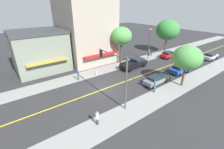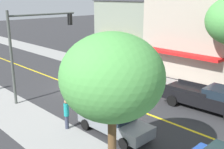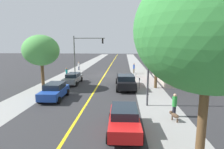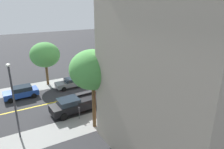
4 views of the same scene
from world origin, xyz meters
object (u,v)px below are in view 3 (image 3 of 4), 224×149
object	(u,v)px
street_tree_left_near	(41,50)
traffic_light_mast	(83,48)
red_sedan_left_curb	(124,119)
pedestrian_blue_shirt	(134,68)
pedestrian_green_shirt	(174,105)
fire_hydrant	(135,74)
street_lamp	(149,57)
grey_sedan_right_curb	(73,78)
small_dog	(174,115)
parking_meter	(139,82)
street_tree_right_corner	(210,30)
street_tree_left_far	(157,39)
pedestrian_teal_shirt	(67,73)
blue_sedan_right_curb	(54,91)
black_pickup_truck	(125,81)
pedestrian_white_shirt	(79,66)

from	to	relation	value
street_tree_left_near	traffic_light_mast	distance (m)	11.58
red_sedan_left_curb	pedestrian_blue_shirt	distance (m)	22.93
pedestrian_green_shirt	fire_hydrant	bearing A→B (deg)	10.07
street_lamp	pedestrian_blue_shirt	size ratio (longest dim) A/B	3.82
street_tree_left_near	grey_sedan_right_curb	distance (m)	5.62
traffic_light_mast	small_dog	xyz separation A→B (m)	(-10.85, 19.98, -4.17)
fire_hydrant	parking_meter	size ratio (longest dim) A/B	0.62
red_sedan_left_curb	pedestrian_blue_shirt	bearing A→B (deg)	174.19
street_tree_left_near	street_lamp	bearing A→B (deg)	155.16
street_lamp	street_tree_right_corner	bearing A→B (deg)	98.35
fire_hydrant	parking_meter	distance (m)	8.37
street_tree_left_far	pedestrian_teal_shirt	bearing A→B (deg)	-18.07
street_tree_left_near	street_tree_right_corner	xyz separation A→B (m)	(-13.13, 13.70, 1.30)
parking_meter	traffic_light_mast	size ratio (longest dim) A/B	0.20
street_tree_left_near	street_lamp	size ratio (longest dim) A/B	0.92
street_tree_right_corner	pedestrian_blue_shirt	bearing A→B (deg)	-86.88
pedestrian_green_shirt	pedestrian_teal_shirt	xyz separation A→B (m)	(12.36, -13.16, 0.06)
blue_sedan_right_curb	black_pickup_truck	world-z (taller)	black_pickup_truck
red_sedan_left_curb	grey_sedan_right_curb	bearing A→B (deg)	-153.58
pedestrian_green_shirt	grey_sedan_right_curb	bearing A→B (deg)	48.61
fire_hydrant	street_tree_left_far	bearing A→B (deg)	104.87
traffic_light_mast	street_lamp	world-z (taller)	street_lamp
parking_meter	traffic_light_mast	distance (m)	14.69
black_pickup_truck	street_tree_left_far	bearing A→B (deg)	93.81
pedestrian_blue_shirt	black_pickup_truck	bearing A→B (deg)	28.45
street_lamp	black_pickup_truck	size ratio (longest dim) A/B	1.12
pedestrian_blue_shirt	small_dog	distance (m)	21.16
blue_sedan_right_curb	pedestrian_blue_shirt	world-z (taller)	pedestrian_blue_shirt
pedestrian_blue_shirt	pedestrian_teal_shirt	xyz separation A→B (m)	(10.44, 7.12, 0.00)
street_tree_right_corner	grey_sedan_right_curb	xyz separation A→B (m)	(10.25, -16.59, -5.16)
blue_sedan_right_curb	pedestrian_blue_shirt	distance (m)	18.66
pedestrian_white_shirt	pedestrian_teal_shirt	bearing A→B (deg)	-23.99
street_tree_left_near	traffic_light_mast	bearing A→B (deg)	-102.86
traffic_light_mast	pedestrian_green_shirt	bearing A→B (deg)	-60.07
grey_sedan_right_curb	black_pickup_truck	world-z (taller)	black_pickup_truck
street_tree_right_corner	street_lamp	bearing A→B (deg)	-81.65
street_tree_right_corner	black_pickup_truck	size ratio (longest dim) A/B	1.35
grey_sedan_right_curb	street_tree_right_corner	bearing A→B (deg)	30.71
parking_meter	small_dog	xyz separation A→B (m)	(-1.70, 9.09, -0.48)
parking_meter	red_sedan_left_curb	distance (m)	11.02
blue_sedan_right_curb	pedestrian_green_shirt	bearing A→B (deg)	69.32
street_tree_left_far	blue_sedan_right_curb	world-z (taller)	street_tree_left_far
red_sedan_left_curb	small_dog	size ratio (longest dim) A/B	5.11
street_tree_left_far	grey_sedan_right_curb	world-z (taller)	street_tree_left_far
traffic_light_mast	pedestrian_green_shirt	xyz separation A→B (m)	(-11.05, 19.19, -3.65)
street_tree_right_corner	grey_sedan_right_curb	world-z (taller)	street_tree_right_corner
street_tree_left_far	red_sedan_left_curb	distance (m)	13.31
street_lamp	pedestrian_green_shirt	xyz separation A→B (m)	(-1.70, 2.38, -3.36)
parking_meter	blue_sedan_right_curb	size ratio (longest dim) A/B	0.32
traffic_light_mast	street_lamp	distance (m)	19.24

